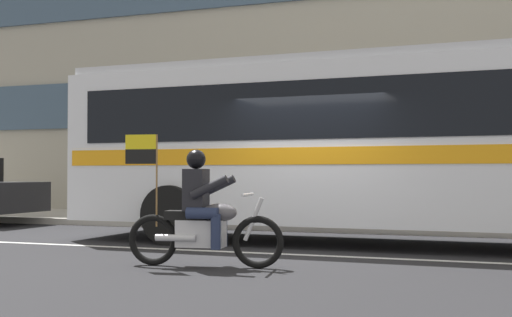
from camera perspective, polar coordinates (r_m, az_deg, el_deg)
The scene contains 7 objects.
ground_plane at distance 10.82m, azimuth 4.52°, elevation -7.90°, with size 60.00×60.00×0.00m, color black.
sidewalk_curb at distance 15.78m, azimuth 9.31°, elevation -5.53°, with size 28.00×3.80×0.15m, color #A39E93.
lane_center_stripe at distance 10.25m, azimuth 3.65°, elevation -8.25°, with size 26.60×0.14×0.01m, color silver.
office_building_facade at distance 18.33m, azimuth 10.53°, elevation 9.84°, with size 28.00×0.89×9.54m.
transit_bus at distance 11.73m, azimuth 10.71°, elevation 1.85°, with size 11.30×2.90×3.22m.
motorcycle_with_rider at distance 8.89m, azimuth -4.60°, elevation -5.02°, with size 2.18×0.69×1.78m.
fire_hydrant at distance 16.03m, azimuth -8.46°, elevation -3.88°, with size 0.22×0.30×0.75m.
Camera 1 is at (2.77, -10.39, 1.24)m, focal length 46.51 mm.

